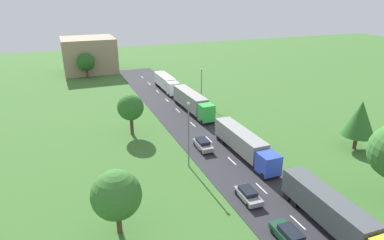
# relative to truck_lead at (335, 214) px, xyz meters

# --- Properties ---
(road) EXTENTS (10.00, 140.00, 0.06)m
(road) POSITION_rel_truck_lead_xyz_m (-2.26, 9.44, -2.07)
(road) COLOR #2B2B30
(road) RESTS_ON ground
(lane_marking_centre) EXTENTS (0.16, 124.76, 0.01)m
(lane_marking_centre) POSITION_rel_truck_lead_xyz_m (-2.26, 6.76, -2.04)
(lane_marking_centre) COLOR white
(lane_marking_centre) RESTS_ON road
(truck_lead) EXTENTS (2.84, 14.16, 3.50)m
(truck_lead) POSITION_rel_truck_lead_xyz_m (0.00, 0.00, 0.00)
(truck_lead) COLOR yellow
(truck_lead) RESTS_ON road
(truck_second) EXTENTS (2.51, 14.24, 3.45)m
(truck_second) POSITION_rel_truck_lead_xyz_m (0.04, 17.38, -0.05)
(truck_second) COLOR blue
(truck_second) RESTS_ON road
(truck_third) EXTENTS (2.87, 14.67, 3.78)m
(truck_third) POSITION_rel_truck_lead_xyz_m (0.06, 37.23, 0.13)
(truck_third) COLOR green
(truck_third) RESTS_ON road
(truck_fourth) EXTENTS (2.52, 12.21, 3.46)m
(truck_fourth) POSITION_rel_truck_lead_xyz_m (-0.04, 53.51, -0.04)
(truck_fourth) COLOR white
(truck_fourth) RESTS_ON road
(car_second) EXTENTS (1.89, 4.28, 1.52)m
(car_second) POSITION_rel_truck_lead_xyz_m (-4.95, 0.32, -1.25)
(car_second) COLOR #19472D
(car_second) RESTS_ON road
(car_third) EXTENTS (1.87, 3.97, 1.34)m
(car_third) POSITION_rel_truck_lead_xyz_m (-4.99, 7.69, -1.33)
(car_third) COLOR gray
(car_third) RESTS_ON road
(car_fourth) EXTENTS (1.91, 4.30, 1.48)m
(car_fourth) POSITION_rel_truck_lead_xyz_m (-4.52, 21.53, -1.26)
(car_fourth) COLOR gray
(car_fourth) RESTS_ON road
(lamppost_second) EXTENTS (0.36, 0.36, 9.21)m
(lamppost_second) POSITION_rel_truck_lead_xyz_m (-8.39, 17.50, 2.99)
(lamppost_second) COLOR slate
(lamppost_second) RESTS_ON ground
(lamppost_third) EXTENTS (0.36, 0.36, 7.36)m
(lamppost_third) POSITION_rel_truck_lead_xyz_m (4.24, 42.53, 2.05)
(lamppost_third) COLOR slate
(lamppost_third) RESTS_ON ground
(tree_oak) EXTENTS (4.79, 4.79, 6.77)m
(tree_oak) POSITION_rel_truck_lead_xyz_m (-16.35, 73.76, 2.26)
(tree_oak) COLOR #513823
(tree_oak) RESTS_ON ground
(tree_birch) EXTENTS (4.28, 4.28, 6.86)m
(tree_birch) POSITION_rel_truck_lead_xyz_m (-13.16, 31.16, 2.58)
(tree_birch) COLOR #513823
(tree_birch) RESTS_ON ground
(tree_pine) EXTENTS (4.77, 4.77, 7.53)m
(tree_pine) POSITION_rel_truck_lead_xyz_m (16.79, 13.27, 2.78)
(tree_pine) COLOR #513823
(tree_pine) RESTS_ON ground
(tree_elm) EXTENTS (4.86, 4.86, 6.70)m
(tree_elm) POSITION_rel_truck_lead_xyz_m (-19.46, 7.82, 2.15)
(tree_elm) COLOR #513823
(tree_elm) RESTS_ON ground
(distant_building) EXTENTS (14.69, 13.63, 9.79)m
(distant_building) POSITION_rel_truck_lead_xyz_m (-14.65, 81.85, 2.79)
(distant_building) COLOR #9E846B
(distant_building) RESTS_ON ground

